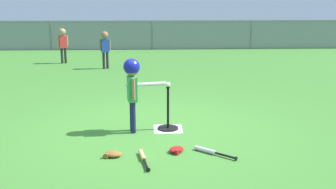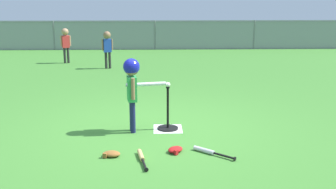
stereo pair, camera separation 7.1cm
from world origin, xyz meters
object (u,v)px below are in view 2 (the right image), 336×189
at_px(batting_tee, 168,122).
at_px(baseball_on_tee, 168,84).
at_px(spare_bat_silver, 208,151).
at_px(spare_bat_wood, 142,157).
at_px(glove_near_bats, 176,150).
at_px(fielder_deep_left, 107,45).
at_px(glove_by_plate, 112,154).
at_px(batter_child, 132,80).
at_px(fielder_deep_center, 66,41).

bearing_deg(batting_tee, baseball_on_tee, 90.00).
relative_size(spare_bat_silver, spare_bat_wood, 0.84).
bearing_deg(glove_near_bats, baseball_on_tee, 94.09).
bearing_deg(fielder_deep_left, glove_by_plate, -83.10).
relative_size(baseball_on_tee, spare_bat_silver, 0.15).
height_order(batting_tee, glove_near_bats, batting_tee).
bearing_deg(batter_child, fielder_deep_center, 110.09).
bearing_deg(glove_by_plate, glove_near_bats, 8.11).
bearing_deg(fielder_deep_left, batting_tee, -74.33).
height_order(batter_child, fielder_deep_left, batter_child).
bearing_deg(spare_bat_silver, fielder_deep_left, 107.34).
xyz_separation_m(spare_bat_silver, spare_bat_wood, (-0.86, -0.16, 0.00)).
bearing_deg(batter_child, glove_by_plate, -103.23).
bearing_deg(spare_bat_wood, baseball_on_tee, 72.64).
xyz_separation_m(baseball_on_tee, batter_child, (-0.53, -0.10, 0.09)).
relative_size(fielder_deep_center, glove_near_bats, 4.05).
distance_m(batter_child, spare_bat_silver, 1.57).
bearing_deg(batting_tee, glove_near_bats, -85.91).
xyz_separation_m(fielder_deep_left, glove_by_plate, (0.80, -6.61, -0.66)).
relative_size(batter_child, fielder_deep_left, 1.04).
height_order(fielder_deep_left, spare_bat_wood, fielder_deep_left).
relative_size(batting_tee, fielder_deep_center, 0.61).
distance_m(batter_child, glove_near_bats, 1.29).
bearing_deg(spare_bat_silver, glove_by_plate, -177.61).
bearing_deg(fielder_deep_center, glove_near_bats, -68.04).
height_order(batting_tee, baseball_on_tee, baseball_on_tee).
xyz_separation_m(batter_child, glove_near_bats, (0.59, -0.85, -0.76)).
bearing_deg(batting_tee, spare_bat_silver, -64.09).
distance_m(batter_child, glove_by_plate, 1.25).
bearing_deg(batter_child, fielder_deep_left, 100.33).
relative_size(fielder_deep_center, spare_bat_silver, 2.15).
bearing_deg(spare_bat_silver, batting_tee, 115.91).
bearing_deg(glove_near_bats, batting_tee, 94.09).
relative_size(fielder_deep_center, spare_bat_wood, 1.82).
height_order(fielder_deep_left, fielder_deep_center, fielder_deep_center).
bearing_deg(fielder_deep_center, fielder_deep_left, -36.61).
distance_m(spare_bat_silver, glove_near_bats, 0.43).
bearing_deg(batting_tee, fielder_deep_left, 105.67).
height_order(fielder_deep_left, glove_by_plate, fielder_deep_left).
distance_m(batter_child, fielder_deep_center, 7.13).
relative_size(batter_child, glove_near_bats, 4.16).
bearing_deg(glove_near_bats, fielder_deep_center, 111.96).
relative_size(batting_tee, baseball_on_tee, 9.03).
xyz_separation_m(baseball_on_tee, spare_bat_wood, (-0.37, -1.18, -0.68)).
height_order(fielder_deep_center, glove_by_plate, fielder_deep_center).
bearing_deg(fielder_deep_left, spare_bat_silver, -72.66).
height_order(fielder_deep_left, glove_near_bats, fielder_deep_left).
xyz_separation_m(batting_tee, glove_near_bats, (0.07, -0.95, -0.07)).
xyz_separation_m(batter_child, spare_bat_silver, (1.02, -0.92, -0.77)).
height_order(glove_by_plate, glove_near_bats, same).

